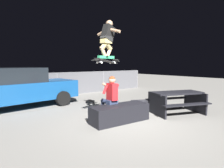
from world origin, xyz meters
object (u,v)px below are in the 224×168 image
kicker_ramp (148,104)px  picnic_table_back (177,99)px  ledge_box_main (120,113)px  parked_car (19,88)px  person_sitting_on_ledge (110,95)px  skater_airborne (107,37)px  skateboard (106,61)px

kicker_ramp → picnic_table_back: bearing=-95.5°
ledge_box_main → parked_car: bearing=116.9°
parked_car → person_sitting_on_ledge: bearing=-61.6°
ledge_box_main → person_sitting_on_ledge: 0.63m
ledge_box_main → person_sitting_on_ledge: (-0.08, 0.37, 0.50)m
ledge_box_main → skater_airborne: skater_airborne is taller
skater_airborne → kicker_ramp: skater_airborne is taller
person_sitting_on_ledge → kicker_ramp: 2.53m
ledge_box_main → skater_airborne: size_ratio=1.59×
skater_airborne → kicker_ramp: size_ratio=0.88×
skateboard → picnic_table_back: 2.83m
skater_airborne → parked_car: (-1.77, 3.38, -1.68)m
person_sitting_on_ledge → skater_airborne: 1.72m
kicker_ramp → parked_car: (-4.21, 2.85, 0.72)m
skater_airborne → kicker_ramp: 3.47m
skater_airborne → parked_car: bearing=117.6°
skateboard → skater_airborne: size_ratio=0.93×
picnic_table_back → parked_car: (-4.08, 4.26, 0.29)m
ledge_box_main → kicker_ramp: 2.48m
skateboard → person_sitting_on_ledge: bearing=-5.7°
ledge_box_main → skateboard: bearing=118.4°
ledge_box_main → skateboard: size_ratio=1.71×
skateboard → kicker_ramp: 3.08m
person_sitting_on_ledge → parked_car: 3.88m
picnic_table_back → parked_car: size_ratio=0.47×
person_sitting_on_ledge → parked_car: (-1.84, 3.41, 0.04)m
picnic_table_back → skateboard: bearing=160.0°
ledge_box_main → picnic_table_back: (2.16, -0.48, 0.25)m
ledge_box_main → skater_airborne: (-0.15, 0.40, 2.22)m
picnic_table_back → parked_car: parked_car is taller
skateboard → ledge_box_main: bearing=-61.6°
kicker_ramp → person_sitting_on_ledge: bearing=-166.9°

